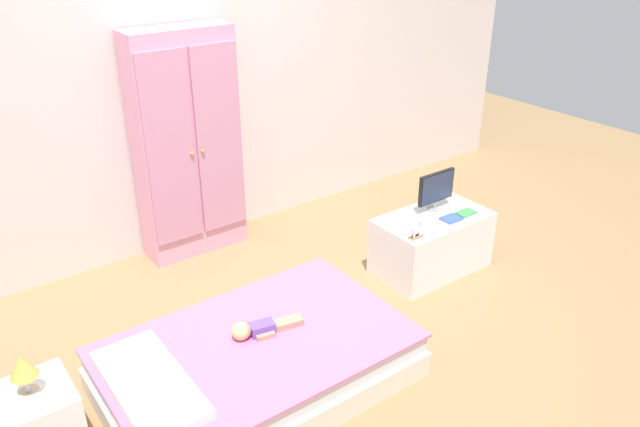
% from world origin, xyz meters
% --- Properties ---
extents(ground_plane, '(10.00, 10.00, 0.02)m').
position_xyz_m(ground_plane, '(0.00, 0.00, -0.01)').
color(ground_plane, '#99754C').
extents(back_wall, '(6.40, 0.05, 2.70)m').
position_xyz_m(back_wall, '(0.00, 1.57, 1.35)').
color(back_wall, silver).
rests_on(back_wall, ground_plane).
extents(bed, '(1.56, 1.00, 0.27)m').
position_xyz_m(bed, '(-0.49, -0.13, 0.13)').
color(bed, silver).
rests_on(bed, ground_plane).
extents(pillow, '(0.32, 0.72, 0.05)m').
position_xyz_m(pillow, '(-1.07, -0.13, 0.29)').
color(pillow, white).
rests_on(pillow, bed).
extents(doll, '(0.39, 0.15, 0.10)m').
position_xyz_m(doll, '(-0.47, -0.07, 0.31)').
color(doll, '#6B4CB2').
rests_on(doll, bed).
extents(nightstand, '(0.35, 0.35, 0.37)m').
position_xyz_m(nightstand, '(-1.55, 0.04, 0.19)').
color(nightstand, white).
rests_on(nightstand, ground_plane).
extents(table_lamp, '(0.12, 0.12, 0.20)m').
position_xyz_m(table_lamp, '(-1.55, 0.04, 0.51)').
color(table_lamp, '#B7B2AD').
rests_on(table_lamp, nightstand).
extents(wardrobe, '(0.71, 0.29, 1.60)m').
position_xyz_m(wardrobe, '(-0.10, 1.40, 0.80)').
color(wardrobe, '#E599BC').
rests_on(wardrobe, ground_plane).
extents(tv_stand, '(0.78, 0.44, 0.41)m').
position_xyz_m(tv_stand, '(1.08, 0.16, 0.20)').
color(tv_stand, white).
rests_on(tv_stand, ground_plane).
extents(tv_monitor, '(0.31, 0.10, 0.27)m').
position_xyz_m(tv_monitor, '(1.16, 0.24, 0.56)').
color(tv_monitor, '#99999E').
rests_on(tv_monitor, tv_stand).
extents(rocking_horse_toy, '(0.10, 0.04, 0.12)m').
position_xyz_m(rocking_horse_toy, '(0.78, 0.02, 0.46)').
color(rocking_horse_toy, '#8E6642').
rests_on(rocking_horse_toy, tv_stand).
extents(book_blue, '(0.13, 0.10, 0.01)m').
position_xyz_m(book_blue, '(1.14, 0.06, 0.41)').
color(book_blue, blue).
rests_on(book_blue, tv_stand).
extents(book_green, '(0.13, 0.09, 0.02)m').
position_xyz_m(book_green, '(1.28, 0.06, 0.41)').
color(book_green, '#429E51').
rests_on(book_green, tv_stand).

